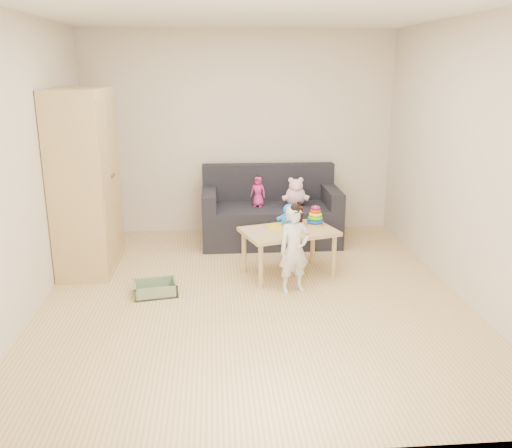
{
  "coord_description": "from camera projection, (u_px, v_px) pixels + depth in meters",
  "views": [
    {
      "loc": [
        -0.36,
        -4.85,
        2.14
      ],
      "look_at": [
        0.05,
        0.25,
        0.65
      ],
      "focal_mm": 38.0,
      "sensor_mm": 36.0,
      "label": 1
    }
  ],
  "objects": [
    {
      "name": "yellow_book",
      "position": [
        276.0,
        226.0,
        5.76
      ],
      "size": [
        0.2,
        0.2,
        0.01
      ],
      "primitive_type": "cube",
      "rotation": [
        0.0,
        0.0,
        0.1
      ],
      "color": "yellow",
      "rests_on": "play_table"
    },
    {
      "name": "pink_bear",
      "position": [
        296.0,
        194.0,
        6.69
      ],
      "size": [
        0.31,
        0.28,
        0.3
      ],
      "primitive_type": null,
      "rotation": [
        0.0,
        0.0,
        -0.24
      ],
      "color": "#FFBBD4",
      "rests_on": "sofa"
    },
    {
      "name": "doll",
      "position": [
        258.0,
        192.0,
        6.65
      ],
      "size": [
        0.22,
        0.18,
        0.36
      ],
      "primitive_type": "imported",
      "rotation": [
        0.0,
        0.0,
        -0.34
      ],
      "color": "#CD2678",
      "rests_on": "sofa"
    },
    {
      "name": "brown_bottle",
      "position": [
        299.0,
        215.0,
        5.85
      ],
      "size": [
        0.08,
        0.08,
        0.25
      ],
      "color": "black",
      "rests_on": "play_table"
    },
    {
      "name": "sofa",
      "position": [
        271.0,
        224.0,
        6.81
      ],
      "size": [
        1.7,
        0.86,
        0.48
      ],
      "primitive_type": "cube",
      "rotation": [
        0.0,
        0.0,
        -0.01
      ],
      "color": "black",
      "rests_on": "ground"
    },
    {
      "name": "wooden_figure",
      "position": [
        287.0,
        226.0,
        5.59
      ],
      "size": [
        0.05,
        0.05,
        0.11
      ],
      "primitive_type": null,
      "rotation": [
        0.0,
        0.0,
        0.34
      ],
      "color": "brown",
      "rests_on": "play_table"
    },
    {
      "name": "play_table",
      "position": [
        288.0,
        252.0,
        5.73
      ],
      "size": [
        1.08,
        0.85,
        0.5
      ],
      "primitive_type": "cube",
      "rotation": [
        0.0,
        0.0,
        0.3
      ],
      "color": "tan",
      "rests_on": "ground"
    },
    {
      "name": "blue_plush",
      "position": [
        289.0,
        215.0,
        5.75
      ],
      "size": [
        0.26,
        0.25,
        0.25
      ],
      "primitive_type": null,
      "rotation": [
        0.0,
        0.0,
        0.5
      ],
      "color": "#1C82FF",
      "rests_on": "play_table"
    },
    {
      "name": "wardrobe",
      "position": [
        86.0,
        181.0,
        5.78
      ],
      "size": [
        0.54,
        1.07,
        1.93
      ],
      "primitive_type": "cube",
      "color": "tan",
      "rests_on": "ground"
    },
    {
      "name": "toddler",
      "position": [
        294.0,
        251.0,
        5.25
      ],
      "size": [
        0.36,
        0.28,
        0.84
      ],
      "primitive_type": "imported",
      "rotation": [
        0.0,
        0.0,
        0.27
      ],
      "color": "silver",
      "rests_on": "ground"
    },
    {
      "name": "storage_bin",
      "position": [
        155.0,
        288.0,
        5.28
      ],
      "size": [
        0.46,
        0.38,
        0.12
      ],
      "primitive_type": null,
      "rotation": [
        0.0,
        0.0,
        0.18
      ],
      "color": "#6C8560",
      "rests_on": "ground"
    },
    {
      "name": "room",
      "position": [
        253.0,
        163.0,
        4.9
      ],
      "size": [
        4.5,
        4.5,
        4.5
      ],
      "color": "#DDBC77",
      "rests_on": "ground"
    },
    {
      "name": "ring_stacker",
      "position": [
        315.0,
        217.0,
        5.82
      ],
      "size": [
        0.18,
        0.18,
        0.21
      ],
      "color": "#FFB00D",
      "rests_on": "play_table"
    }
  ]
}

